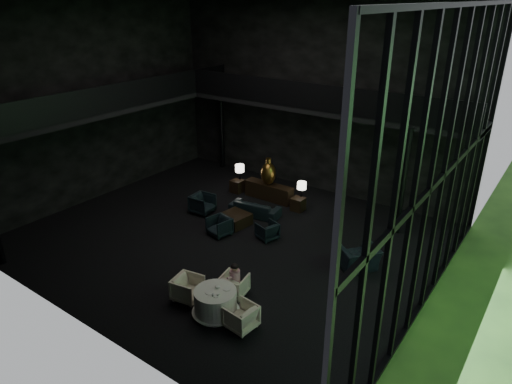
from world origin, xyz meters
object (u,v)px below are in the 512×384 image
Objects in this scene: side_table_left at (237,186)px; dining_chair_east at (241,316)px; lounge_armchair_south at (219,225)px; child at (235,274)px; table_lamp_right at (302,186)px; lounge_armchair_west at (202,202)px; sofa at (255,206)px; table_lamp_left at (240,169)px; dining_chair_north at (234,284)px; window_armchair at (359,253)px; bronze_urn at (268,173)px; dining_chair_west at (188,287)px; console at (269,191)px; side_table_right at (298,204)px; lounge_armchair_east at (267,231)px; coffee_table at (235,219)px; dining_table at (216,304)px.

dining_chair_east is (5.69, -7.15, 0.10)m from side_table_left.
dining_chair_east is at bearing -31.25° from lounge_armchair_south.
table_lamp_right is at bearing -76.52° from child.
lounge_armchair_south is at bearing -125.58° from lounge_armchair_west.
lounge_armchair_south is at bearing 78.98° from sofa.
table_lamp_left is 0.95× the size of dining_chair_north.
bronze_urn is at bearing -78.86° from window_armchair.
side_table_left is 0.83× the size of table_lamp_left.
dining_chair_west is (3.69, -7.06, 0.12)m from side_table_left.
dining_chair_east is at bearing -71.25° from table_lamp_right.
bronze_urn is 7.52m from dining_chair_west.
console is 7.08m from child.
side_table_right is 2.72m from lounge_armchair_east.
sofa is at bearing -65.43° from window_armchair.
window_armchair is 1.97× the size of child.
table_lamp_right is at bearing 64.59° from coffee_table.
dining_chair_east is (1.04, -1.04, 0.02)m from dining_chair_north.
console is 1.67× the size of dining_table.
child reaches higher than console.
dining_chair_north is (4.65, -6.11, 0.07)m from side_table_left.
coffee_table is at bearing -77.45° from lounge_armchair_east.
console is 6.09m from window_armchair.
lounge_armchair_east is at bearing -56.25° from bronze_urn.
child reaches higher than side_table_right.
bronze_urn is 3.08m from lounge_armchair_west.
dining_table is 2.04× the size of child.
table_lamp_right reaches higher than lounge_armchair_east.
sofa reaches higher than coffee_table.
table_lamp_left is 1.07× the size of table_lamp_right.
lounge_armchair_south is at bearing -110.03° from side_table_right.
sofa is 2.11m from lounge_armchair_south.
table_lamp_left is 0.90× the size of dining_chair_east.
sofa is at bearing -112.36° from lounge_armchair_east.
table_lamp_right is 3.99m from lounge_armchair_south.
lounge_armchair_east is 0.82× the size of dining_chair_east.
sofa reaches higher than dining_table.
table_lamp_left is 0.89× the size of lounge_armchair_south.
bronze_urn reaches higher than lounge_armchair_east.
dining_chair_west reaches higher than dining_chair_east.
bronze_urn is 1.18× the size of coffee_table.
lounge_armchair_east is 0.62× the size of coffee_table.
window_armchair reaches higher than dining_chair_west.
bronze_urn is 0.88× the size of dining_table.
dining_table is 1.09m from dining_chair_west.
dining_table is at bearing -57.53° from coffee_table.
sofa is at bearing -64.83° from lounge_armchair_west.
table_lamp_right is 0.66× the size of lounge_armchair_west.
console is 4.12× the size of side_table_right.
lounge_armchair_south is 0.76× the size of coffee_table.
lounge_armchair_east is 0.78× the size of dining_chair_west.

